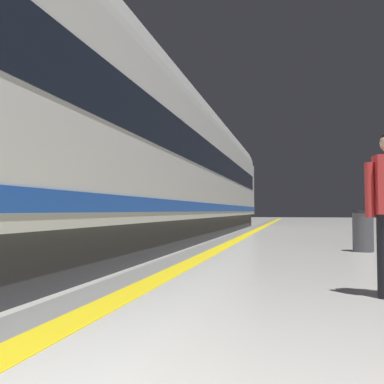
{
  "coord_description": "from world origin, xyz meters",
  "views": [
    {
      "loc": [
        0.89,
        0.33,
        0.9
      ],
      "look_at": [
        -0.88,
        7.48,
        1.23
      ],
      "focal_mm": 39.22,
      "sensor_mm": 36.0,
      "label": 1
    }
  ],
  "objects": [
    {
      "name": "waste_bin",
      "position": [
        2.33,
        10.23,
        0.46
      ],
      "size": [
        0.46,
        0.46,
        0.91
      ],
      "color": "#4C4C51",
      "rests_on": "ground"
    },
    {
      "name": "high_speed_train",
      "position": [
        -2.99,
        9.37,
        2.5
      ],
      "size": [
        2.94,
        34.73,
        4.97
      ],
      "color": "#38383D",
      "rests_on": "ground"
    },
    {
      "name": "safety_line_strip",
      "position": [
        -0.88,
        10.0,
        0.0
      ],
      "size": [
        0.36,
        80.0,
        0.01
      ],
      "primitive_type": "cube",
      "color": "yellow",
      "rests_on": "ground"
    },
    {
      "name": "tactile_edge_band",
      "position": [
        -1.21,
        10.0,
        0.0
      ],
      "size": [
        0.62,
        80.0,
        0.01
      ],
      "primitive_type": "cube",
      "color": "slate",
      "rests_on": "ground"
    }
  ]
}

